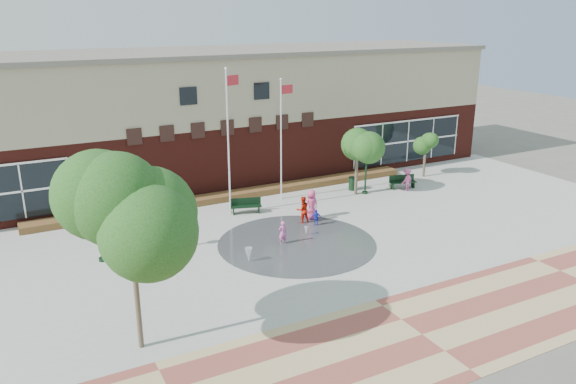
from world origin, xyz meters
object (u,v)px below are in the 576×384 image
tree_big_left (130,220)px  trash_can (353,184)px  flagpole_right (282,133)px  bench_left (163,212)px  child_splash (283,233)px  flagpole_left (229,135)px

tree_big_left → trash_can: bearing=34.9°
flagpole_right → bench_left: (-7.85, 0.31, -4.12)m
trash_can → bench_left: bearing=176.0°
flagpole_right → child_splash: (-3.41, -6.75, -3.75)m
tree_big_left → child_splash: bearing=34.2°
flagpole_right → tree_big_left: bearing=-140.6°
bench_left → trash_can: (13.02, -0.90, 0.20)m
trash_can → tree_big_left: bearing=-145.1°
flagpole_left → flagpole_right: size_ratio=1.12×
flagpole_left → tree_big_left: flagpole_left is taller
flagpole_left → bench_left: size_ratio=4.99×
bench_left → trash_can: trash_can is taller
flagpole_left → trash_can: bearing=-16.9°
trash_can → flagpole_right: bearing=173.5°
flagpole_right → trash_can: size_ratio=8.43×
bench_left → tree_big_left: tree_big_left is taller
flagpole_right → flagpole_left: bearing=-171.6°
trash_can → child_splash: bearing=-144.4°
tree_big_left → child_splash: tree_big_left is taller
tree_big_left → child_splash: (8.99, 6.12, -4.35)m
flagpole_left → child_splash: flagpole_left is taller
flagpole_right → trash_can: 6.52m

